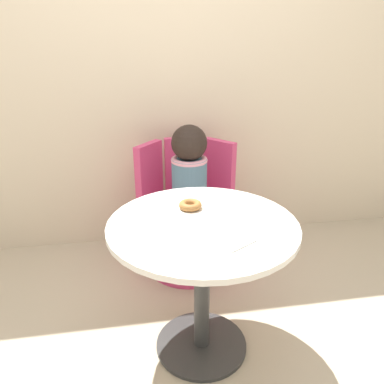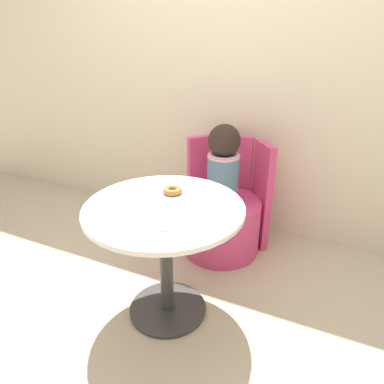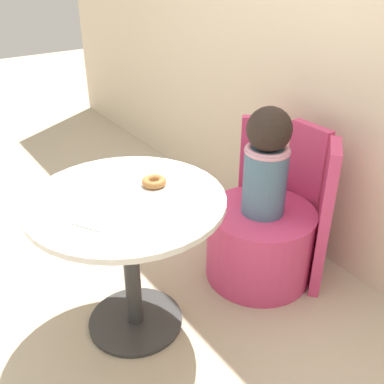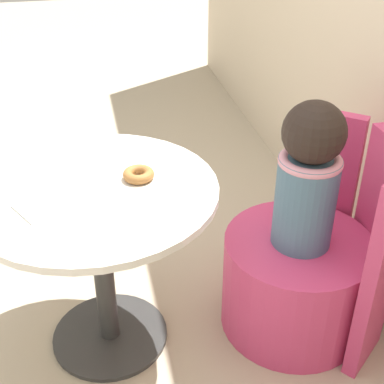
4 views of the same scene
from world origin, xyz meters
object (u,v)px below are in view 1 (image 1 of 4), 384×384
tub_chair (189,238)px  round_table (202,254)px  child_figure (189,169)px  donut (190,205)px

tub_chair → round_table: bearing=-94.7°
round_table → tub_chair: (0.06, 0.70, -0.32)m
tub_chair → child_figure: size_ratio=1.02×
child_figure → donut: size_ratio=5.18×
tub_chair → child_figure: (0.00, -0.00, 0.46)m
round_table → donut: size_ratio=7.75×
round_table → tub_chair: bearing=85.3°
round_table → tub_chair: round_table is taller
round_table → tub_chair: size_ratio=1.47×
round_table → donut: (-0.03, 0.15, 0.17)m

